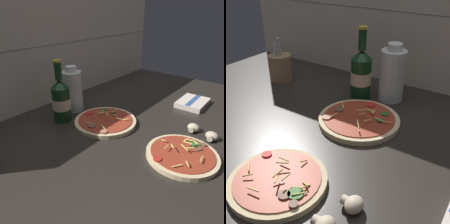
# 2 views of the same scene
# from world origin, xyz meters

# --- Properties ---
(counter_slab) EXTENTS (1.60, 0.90, 0.03)m
(counter_slab) POSITION_xyz_m (0.00, 0.00, 0.01)
(counter_slab) COLOR #28231E
(counter_slab) RESTS_ON ground
(tile_backsplash) EXTENTS (1.60, 0.01, 0.60)m
(tile_backsplash) POSITION_xyz_m (0.00, 0.45, 0.30)
(tile_backsplash) COLOR beige
(tile_backsplash) RESTS_ON ground
(pizza_near) EXTENTS (0.22, 0.22, 0.04)m
(pizza_near) POSITION_xyz_m (-0.05, -0.23, 0.03)
(pizza_near) COLOR beige
(pizza_near) RESTS_ON counter_slab
(pizza_far) EXTENTS (0.25, 0.25, 0.05)m
(pizza_far) POSITION_xyz_m (-0.03, 0.10, 0.03)
(pizza_far) COLOR beige
(pizza_far) RESTS_ON counter_slab
(beer_bottle) EXTENTS (0.07, 0.07, 0.25)m
(beer_bottle) POSITION_xyz_m (-0.12, 0.26, 0.12)
(beer_bottle) COLOR #143819
(beer_bottle) RESTS_ON counter_slab
(oil_bottle) EXTENTS (0.09, 0.09, 0.20)m
(oil_bottle) POSITION_xyz_m (-0.02, 0.30, 0.12)
(oil_bottle) COLOR silver
(oil_bottle) RESTS_ON counter_slab
(mushroom_left) EXTENTS (0.05, 0.04, 0.03)m
(mushroom_left) POSITION_xyz_m (0.11, -0.27, 0.04)
(mushroom_left) COLOR beige
(mushroom_left) RESTS_ON counter_slab
(mushroom_right) EXTENTS (0.05, 0.04, 0.03)m
(mushroom_right) POSITION_xyz_m (0.13, -0.20, 0.04)
(mushroom_right) COLOR beige
(mushroom_right) RESTS_ON counter_slab
(dish_towel) EXTENTS (0.17, 0.12, 0.03)m
(dish_towel) POSITION_xyz_m (0.37, -0.11, 0.04)
(dish_towel) COLOR beige
(dish_towel) RESTS_ON counter_slab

